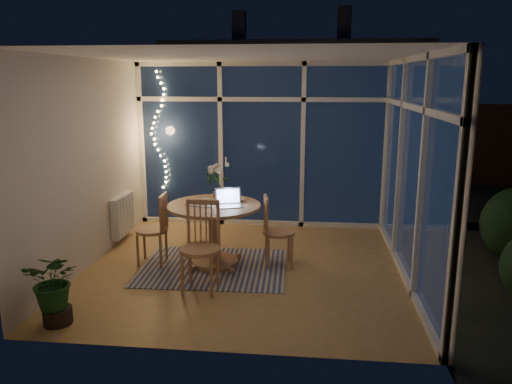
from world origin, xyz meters
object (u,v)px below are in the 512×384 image
at_px(dining_table, 215,235).
at_px(potted_plant, 55,287).
at_px(laptop, 229,197).
at_px(chair_right, 279,231).
at_px(chair_front, 200,247).
at_px(flower_vase, 220,191).
at_px(chair_left, 151,229).

relative_size(dining_table, potted_plant, 1.55).
xyz_separation_m(dining_table, laptop, (0.21, -0.08, 0.52)).
xyz_separation_m(chair_right, chair_front, (-0.82, -0.88, 0.05)).
bearing_deg(chair_right, flower_vase, 64.65).
height_order(chair_right, chair_front, chair_front).
bearing_deg(chair_left, potted_plant, -16.24).
distance_m(laptop, flower_vase, 0.41).
xyz_separation_m(chair_left, chair_right, (1.63, 0.09, -0.00)).
relative_size(dining_table, chair_left, 1.26).
distance_m(dining_table, potted_plant, 2.12).
bearing_deg(chair_right, potted_plant, 121.36).
bearing_deg(laptop, chair_front, -124.46).
distance_m(chair_right, potted_plant, 2.72).
bearing_deg(flower_vase, laptop, -62.71).
height_order(laptop, potted_plant, laptop).
distance_m(chair_left, chair_front, 1.14).
bearing_deg(dining_table, chair_right, 4.37).
bearing_deg(laptop, chair_left, 158.84).
relative_size(chair_right, potted_plant, 1.22).
height_order(chair_left, chair_front, chair_front).
height_order(chair_front, potted_plant, chair_front).
height_order(chair_front, flower_vase, chair_front).
bearing_deg(chair_left, flower_vase, 107.71).
distance_m(chair_front, laptop, 0.87).
bearing_deg(chair_left, laptop, 84.24).
bearing_deg(potted_plant, chair_front, 36.48).
relative_size(chair_left, flower_vase, 4.44).
bearing_deg(dining_table, flower_vase, 85.73).
height_order(chair_right, laptop, laptop).
xyz_separation_m(dining_table, chair_left, (-0.82, -0.02, 0.06)).
height_order(chair_left, chair_right, chair_left).
height_order(dining_table, potted_plant, dining_table).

